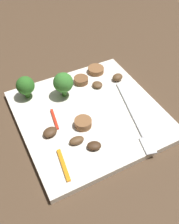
# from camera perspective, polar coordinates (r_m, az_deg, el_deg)

# --- Properties ---
(ground_plane) EXTENTS (1.40, 1.40, 0.00)m
(ground_plane) POSITION_cam_1_polar(r_m,az_deg,el_deg) (0.49, 0.00, -0.99)
(ground_plane) COLOR #4C3826
(plate) EXTENTS (0.26, 0.26, 0.01)m
(plate) POSITION_cam_1_polar(r_m,az_deg,el_deg) (0.48, 0.00, -0.50)
(plate) COLOR white
(plate) RESTS_ON ground_plane
(fork) EXTENTS (0.18, 0.05, 0.00)m
(fork) POSITION_cam_1_polar(r_m,az_deg,el_deg) (0.47, 10.21, -1.77)
(fork) COLOR silver
(fork) RESTS_ON plate
(broccoli_floret_0) EXTENTS (0.04, 0.04, 0.05)m
(broccoli_floret_0) POSITION_cam_1_polar(r_m,az_deg,el_deg) (0.49, -5.89, 6.51)
(broccoli_floret_0) COLOR #408630
(broccoli_floret_0) RESTS_ON plate
(broccoli_floret_1) EXTENTS (0.04, 0.04, 0.05)m
(broccoli_floret_1) POSITION_cam_1_polar(r_m,az_deg,el_deg) (0.50, -14.13, 5.71)
(broccoli_floret_1) COLOR #347525
(broccoli_floret_1) RESTS_ON plate
(sausage_slice_0) EXTENTS (0.04, 0.04, 0.01)m
(sausage_slice_0) POSITION_cam_1_polar(r_m,az_deg,el_deg) (0.45, -1.46, -2.47)
(sausage_slice_0) COLOR brown
(sausage_slice_0) RESTS_ON plate
(sausage_slice_1) EXTENTS (0.04, 0.04, 0.01)m
(sausage_slice_1) POSITION_cam_1_polar(r_m,az_deg,el_deg) (0.54, -1.90, 7.12)
(sausage_slice_1) COLOR brown
(sausage_slice_1) RESTS_ON plate
(sausage_slice_2) EXTENTS (0.05, 0.05, 0.01)m
(sausage_slice_2) POSITION_cam_1_polar(r_m,az_deg,el_deg) (0.57, 1.43, 9.37)
(sausage_slice_2) COLOR brown
(sausage_slice_2) RESTS_ON plate
(mushroom_0) EXTENTS (0.03, 0.03, 0.01)m
(mushroom_0) POSITION_cam_1_polar(r_m,az_deg,el_deg) (0.53, 1.76, 6.11)
(mushroom_0) COLOR brown
(mushroom_0) RESTS_ON plate
(mushroom_1) EXTENTS (0.03, 0.03, 0.01)m
(mushroom_1) POSITION_cam_1_polar(r_m,az_deg,el_deg) (0.42, 1.03, -7.54)
(mushroom_1) COLOR #422B19
(mushroom_1) RESTS_ON plate
(mushroom_2) EXTENTS (0.03, 0.03, 0.01)m
(mushroom_2) POSITION_cam_1_polar(r_m,az_deg,el_deg) (0.44, -8.82, -4.45)
(mushroom_2) COLOR #4C331E
(mushroom_2) RESTS_ON plate
(mushroom_3) EXTENTS (0.02, 0.03, 0.01)m
(mushroom_3) POSITION_cam_1_polar(r_m,az_deg,el_deg) (0.55, 6.29, 7.73)
(mushroom_3) COLOR brown
(mushroom_3) RESTS_ON plate
(mushroom_4) EXTENTS (0.02, 0.03, 0.01)m
(mushroom_4) POSITION_cam_1_polar(r_m,az_deg,el_deg) (0.43, -2.89, -6.35)
(mushroom_4) COLOR brown
(mushroom_4) RESTS_ON plate
(pepper_strip_0) EXTENTS (0.05, 0.01, 0.00)m
(pepper_strip_0) POSITION_cam_1_polar(r_m,az_deg,el_deg) (0.47, -7.80, -1.58)
(pepper_strip_0) COLOR red
(pepper_strip_0) RESTS_ON plate
(pepper_strip_1) EXTENTS (0.06, 0.01, 0.00)m
(pepper_strip_1) POSITION_cam_1_polar(r_m,az_deg,el_deg) (0.41, -5.83, -11.69)
(pepper_strip_1) COLOR orange
(pepper_strip_1) RESTS_ON plate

